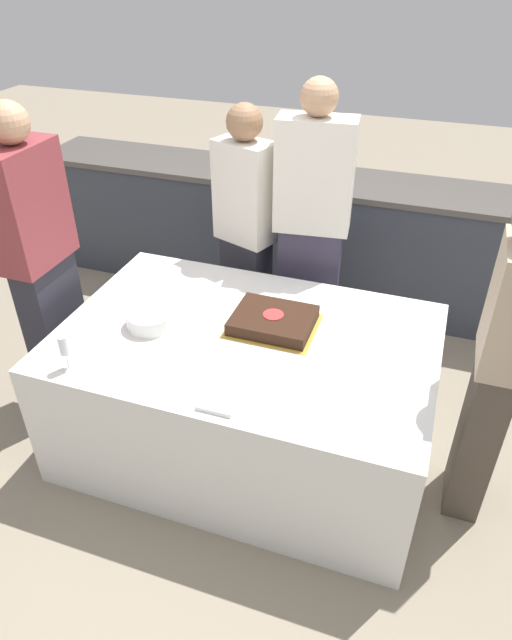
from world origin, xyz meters
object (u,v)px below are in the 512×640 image
(person_seated_left, at_px, (42,267))
(person_standing_back, at_px, (246,235))
(plate_stack, at_px, (150,319))
(person_seated_right, at_px, (500,363))
(cake, at_px, (273,321))
(wine_glass, at_px, (64,347))
(person_cutting_cake, at_px, (311,234))

(person_seated_left, bearing_deg, person_standing_back, -45.09)
(person_standing_back, bearing_deg, plate_stack, 99.30)
(person_seated_left, relative_size, person_seated_right, 1.07)
(cake, bearing_deg, person_seated_right, -6.41)
(plate_stack, relative_size, person_seated_right, 0.14)
(person_seated_right, bearing_deg, plate_stack, -87.18)
(plate_stack, height_order, wine_glass, wine_glass)
(person_cutting_cake, bearing_deg, cake, 83.18)
(person_cutting_cake, bearing_deg, person_seated_right, 134.52)
(plate_stack, distance_m, person_seated_left, 0.67)
(person_cutting_cake, xyz_separation_m, person_standing_back, (-0.40, 0.00, -0.07))
(person_seated_right, distance_m, person_standing_back, 1.64)
(cake, xyz_separation_m, person_seated_left, (-1.22, -0.11, 0.13))
(person_cutting_cake, distance_m, person_standing_back, 0.40)
(wine_glass, bearing_deg, person_seated_left, 133.20)
(wine_glass, distance_m, person_cutting_cake, 1.52)
(person_standing_back, bearing_deg, person_seated_left, 65.03)
(person_seated_left, height_order, person_standing_back, person_seated_left)
(cake, xyz_separation_m, person_seated_right, (1.02, -0.11, 0.09))
(cake, relative_size, person_standing_back, 0.27)
(cake, bearing_deg, person_standing_back, 119.47)
(person_standing_back, bearing_deg, cake, 139.58)
(plate_stack, bearing_deg, person_seated_left, 173.13)
(cake, xyz_separation_m, person_cutting_cake, (0.00, 0.70, 0.15))
(person_seated_left, distance_m, person_standing_back, 1.16)
(plate_stack, xyz_separation_m, person_seated_left, (-0.65, 0.08, 0.13))
(wine_glass, relative_size, person_seated_left, 0.10)
(person_cutting_cake, relative_size, person_standing_back, 1.10)
(plate_stack, bearing_deg, cake, 18.76)
(wine_glass, bearing_deg, person_cutting_cake, 60.05)
(wine_glass, distance_m, person_seated_right, 1.85)
(person_seated_left, bearing_deg, wine_glass, -136.80)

